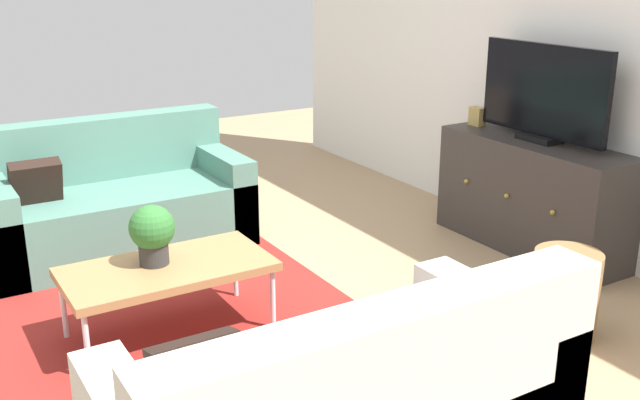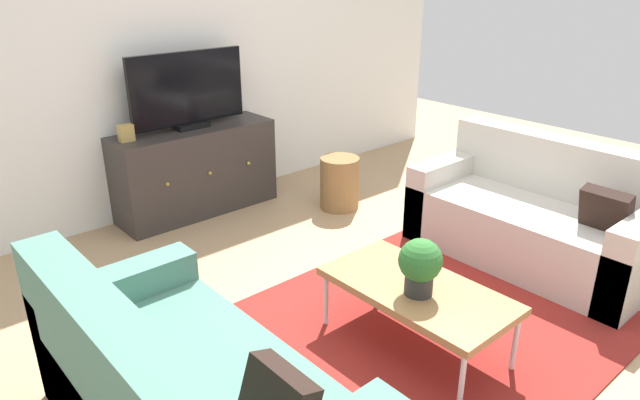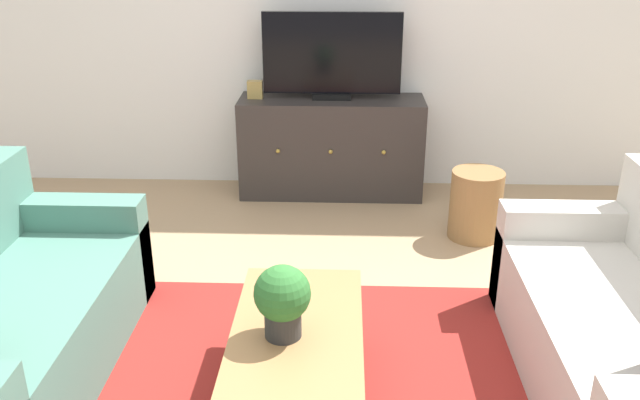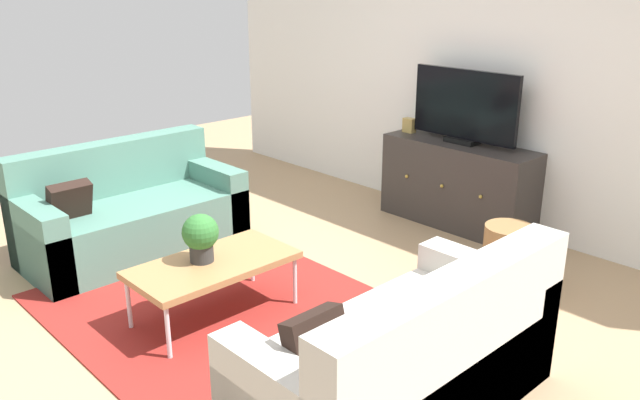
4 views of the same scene
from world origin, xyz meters
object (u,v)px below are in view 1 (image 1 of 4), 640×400
couch_left_side (114,206)px  tv_console (532,196)px  coffee_table (167,271)px  mantel_clock (477,116)px  flat_screen_tv (543,93)px  potted_plant (152,232)px  wicker_basket (565,294)px

couch_left_side → tv_console: 2.79m
coffee_table → mantel_clock: 2.58m
tv_console → flat_screen_tv: (0.00, 0.02, 0.68)m
couch_left_side → mantel_clock: mantel_clock is taller
couch_left_side → mantel_clock: size_ratio=12.79×
coffee_table → potted_plant: (-0.05, -0.05, 0.20)m
flat_screen_tv → couch_left_side: bearing=-121.3°
potted_plant → flat_screen_tv: 2.61m
flat_screen_tv → mantel_clock: 0.62m
couch_left_side → tv_console: couch_left_side is taller
flat_screen_tv → wicker_basket: (0.97, -0.78, -0.82)m
potted_plant → mantel_clock: 2.59m
potted_plant → flat_screen_tv: (0.14, 2.56, 0.49)m
flat_screen_tv → mantel_clock: flat_screen_tv is taller
coffee_table → potted_plant: size_ratio=3.33×
couch_left_side → wicker_basket: (2.42, 1.61, -0.06)m
coffee_table → wicker_basket: bearing=58.7°
couch_left_side → potted_plant: size_ratio=5.34×
coffee_table → mantel_clock: size_ratio=7.98×
couch_left_side → flat_screen_tv: 2.90m
couch_left_side → flat_screen_tv: size_ratio=1.66×
potted_plant → tv_console: 2.55m
couch_left_side → potted_plant: 1.36m
potted_plant → tv_console: (0.14, 2.54, -0.19)m
flat_screen_tv → wicker_basket: flat_screen_tv is taller
couch_left_side → potted_plant: (1.32, -0.17, 0.27)m
coffee_table → mantel_clock: bearing=100.9°
couch_left_side → wicker_basket: bearing=33.6°
wicker_basket → potted_plant: bearing=-121.8°
flat_screen_tv → mantel_clock: bearing=-178.0°
wicker_basket → mantel_clock: bearing=153.5°
mantel_clock → potted_plant: bearing=-80.5°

